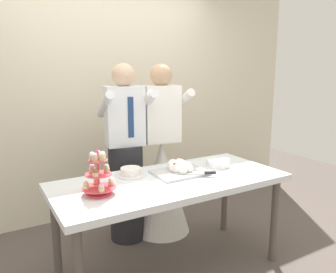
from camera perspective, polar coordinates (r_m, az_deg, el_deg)
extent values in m
plane|color=#564C47|center=(2.89, 0.48, -22.06)|extent=(8.00, 8.00, 0.00)
cube|color=beige|center=(3.70, -10.92, 8.94)|extent=(5.20, 0.10, 2.90)
cube|color=silver|center=(2.56, 0.51, -7.87)|extent=(1.80, 0.80, 0.05)
cylinder|color=#564C47|center=(2.97, 18.01, -13.70)|extent=(0.06, 0.06, 0.72)
cylinder|color=#564C47|center=(2.72, -18.91, -16.16)|extent=(0.06, 0.06, 0.72)
cylinder|color=#564C47|center=(3.39, 9.82, -10.12)|extent=(0.06, 0.06, 0.72)
cylinder|color=#D83F4C|center=(2.29, -11.88, -9.63)|extent=(0.17, 0.17, 0.01)
cylinder|color=#D83F4C|center=(2.24, -12.03, -6.13)|extent=(0.01, 0.01, 0.31)
cylinder|color=#D83F4C|center=(2.28, -11.92, -8.72)|extent=(0.23, 0.23, 0.01)
cylinder|color=#D1B784|center=(2.30, -9.87, -7.99)|extent=(0.04, 0.04, 0.03)
sphere|color=white|center=(2.29, -9.89, -7.43)|extent=(0.04, 0.04, 0.04)
cylinder|color=#D1B784|center=(2.35, -12.35, -7.64)|extent=(0.04, 0.04, 0.03)
sphere|color=beige|center=(2.34, -12.38, -7.09)|extent=(0.04, 0.04, 0.04)
cylinder|color=#D1B784|center=(2.25, -14.09, -8.59)|extent=(0.04, 0.04, 0.03)
sphere|color=#D6B27A|center=(2.24, -14.12, -8.02)|extent=(0.04, 0.04, 0.04)
cylinder|color=#D1B784|center=(2.19, -11.53, -9.04)|extent=(0.04, 0.04, 0.03)
sphere|color=#EAB7C6|center=(2.18, -11.55, -8.45)|extent=(0.04, 0.04, 0.04)
cylinder|color=#D83F4C|center=(2.25, -12.02, -6.44)|extent=(0.18, 0.18, 0.01)
cylinder|color=#D1B784|center=(2.27, -10.63, -5.76)|extent=(0.04, 0.04, 0.03)
sphere|color=beige|center=(2.26, -10.66, -5.18)|extent=(0.04, 0.04, 0.04)
cylinder|color=#D1B784|center=(2.29, -13.06, -5.72)|extent=(0.04, 0.04, 0.03)
sphere|color=#EAB7C6|center=(2.28, -13.08, -5.14)|extent=(0.04, 0.04, 0.04)
cylinder|color=#D1B784|center=(2.18, -12.49, -6.50)|extent=(0.04, 0.04, 0.03)
sphere|color=brown|center=(2.18, -12.52, -5.90)|extent=(0.04, 0.04, 0.04)
cylinder|color=#D83F4C|center=(2.22, -12.12, -4.10)|extent=(0.13, 0.13, 0.01)
cylinder|color=#D1B784|center=(2.23, -11.27, -3.54)|extent=(0.04, 0.04, 0.03)
sphere|color=#EAB7C6|center=(2.22, -11.30, -2.94)|extent=(0.04, 0.04, 0.04)
cylinder|color=#D1B784|center=(2.25, -12.03, -3.43)|extent=(0.04, 0.04, 0.03)
sphere|color=#EAB7C6|center=(2.24, -12.06, -2.84)|extent=(0.04, 0.04, 0.04)
cylinder|color=#D1B784|center=(2.22, -13.08, -3.66)|extent=(0.04, 0.04, 0.03)
sphere|color=white|center=(2.22, -13.10, -3.07)|extent=(0.04, 0.04, 0.04)
cylinder|color=#D1B784|center=(2.18, -12.63, -3.91)|extent=(0.04, 0.04, 0.03)
sphere|color=#EAB7C6|center=(2.18, -12.66, -3.30)|extent=(0.04, 0.04, 0.04)
cylinder|color=#D1B784|center=(2.19, -11.46, -3.82)|extent=(0.04, 0.04, 0.03)
sphere|color=beige|center=(2.18, -11.49, -3.22)|extent=(0.04, 0.04, 0.04)
cube|color=silver|center=(2.66, 2.08, -6.27)|extent=(0.42, 0.31, 0.02)
sphere|color=white|center=(2.69, 3.42, -5.22)|extent=(0.08, 0.08, 0.08)
sphere|color=white|center=(2.71, 2.24, -5.04)|extent=(0.08, 0.08, 0.08)
sphere|color=white|center=(2.70, 0.84, -4.97)|extent=(0.10, 0.10, 0.10)
sphere|color=white|center=(2.64, 1.08, -5.38)|extent=(0.09, 0.09, 0.09)
sphere|color=white|center=(2.61, 1.59, -5.71)|extent=(0.07, 0.07, 0.07)
sphere|color=white|center=(2.59, 2.60, -5.92)|extent=(0.07, 0.07, 0.07)
sphere|color=white|center=(2.63, 3.65, -5.67)|extent=(0.07, 0.07, 0.07)
sphere|color=white|center=(2.64, 2.09, -5.10)|extent=(0.11, 0.11, 0.11)
sphere|color=#B21923|center=(2.65, 1.90, -4.02)|extent=(0.02, 0.02, 0.02)
sphere|color=#B21923|center=(2.64, 2.08, -4.43)|extent=(0.02, 0.02, 0.02)
sphere|color=#DB474C|center=(2.66, 1.73, -3.96)|extent=(0.02, 0.02, 0.02)
sphere|color=#B21923|center=(2.64, 2.00, -4.40)|extent=(0.02, 0.02, 0.02)
sphere|color=#B21923|center=(2.59, 1.06, -4.72)|extent=(0.02, 0.02, 0.02)
sphere|color=#B21923|center=(2.66, 1.97, -4.17)|extent=(0.02, 0.02, 0.02)
cube|color=silver|center=(2.58, 4.03, -6.49)|extent=(0.22, 0.12, 0.00)
cube|color=black|center=(2.60, 7.33, -6.26)|extent=(0.09, 0.06, 0.02)
cylinder|color=white|center=(2.89, 8.53, -5.07)|extent=(0.21, 0.21, 0.01)
cylinder|color=white|center=(2.89, 8.58, -4.85)|extent=(0.21, 0.21, 0.01)
cylinder|color=white|center=(2.89, 8.66, -4.63)|extent=(0.21, 0.21, 0.01)
cylinder|color=white|center=(2.89, 8.58, -4.43)|extent=(0.21, 0.21, 0.01)
cylinder|color=white|center=(2.88, 8.69, -4.24)|extent=(0.21, 0.21, 0.01)
cylinder|color=white|center=(2.88, 8.65, -4.02)|extent=(0.21, 0.21, 0.01)
cylinder|color=white|center=(2.64, -6.49, -6.64)|extent=(0.24, 0.24, 0.01)
cylinder|color=white|center=(2.63, -6.51, -5.98)|extent=(0.16, 0.16, 0.05)
cylinder|color=#232328|center=(3.17, -7.24, -9.64)|extent=(0.32, 0.32, 0.92)
cube|color=white|center=(2.99, -7.58, 3.53)|extent=(0.37, 0.25, 0.54)
sphere|color=#D8B293|center=(2.97, -7.77, 10.52)|extent=(0.21, 0.21, 0.21)
cylinder|color=white|center=(2.95, -10.92, 5.42)|extent=(0.15, 0.49, 0.28)
cylinder|color=white|center=(3.04, -3.85, 5.77)|extent=(0.15, 0.49, 0.28)
cube|color=navy|center=(2.90, -6.50, 3.32)|extent=(0.05, 0.02, 0.36)
cone|color=white|center=(3.30, -1.13, -8.73)|extent=(0.56, 0.56, 0.92)
cube|color=white|center=(3.12, -1.18, 3.95)|extent=(0.37, 0.25, 0.54)
sphere|color=tan|center=(3.10, -1.21, 10.65)|extent=(0.21, 0.21, 0.21)
cylinder|color=white|center=(3.06, -4.23, 5.80)|extent=(0.15, 0.49, 0.28)
cylinder|color=white|center=(3.19, 2.34, 6.05)|extent=(0.15, 0.49, 0.28)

